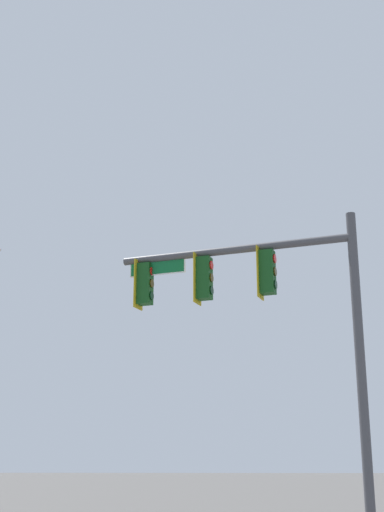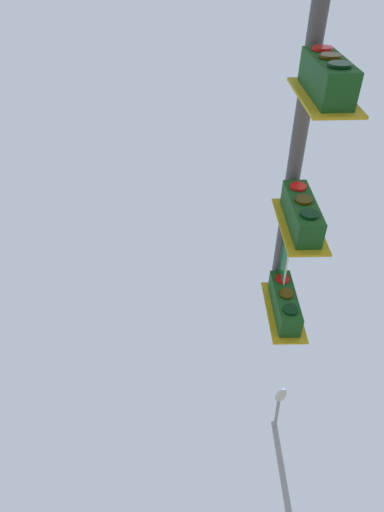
% 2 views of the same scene
% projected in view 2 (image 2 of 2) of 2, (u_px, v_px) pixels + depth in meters
% --- Properties ---
extents(signal_pole_near, '(6.02, 1.61, 7.24)m').
position_uv_depth(signal_pole_near, '(339.00, 126.00, 3.76)').
color(signal_pole_near, '#47474C').
rests_on(signal_pole_near, ground_plane).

